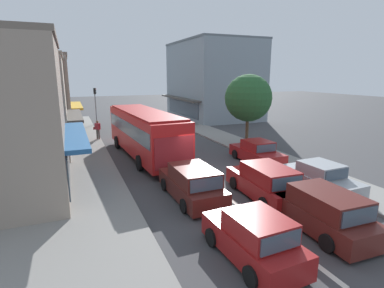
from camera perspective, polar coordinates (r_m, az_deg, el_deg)
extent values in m
plane|color=#3F3F42|center=(17.21, 1.39, -6.08)|extent=(140.00, 140.00, 0.00)
cube|color=silver|center=(20.77, -3.04, -2.72)|extent=(0.20, 28.00, 0.01)
cube|color=gray|center=(21.61, -22.19, -2.88)|extent=(5.20, 44.00, 0.14)
cube|color=gray|center=(25.10, 8.89, 0.04)|extent=(2.80, 44.00, 0.12)
cube|color=#23568E|center=(16.03, -21.45, 1.57)|extent=(1.10, 7.38, 0.20)
cube|color=#425160|center=(16.32, -22.55, -3.03)|extent=(0.06, 6.42, 1.80)
cube|color=beige|center=(24.09, -31.07, 5.86)|extent=(6.90, 7.44, 6.80)
cube|color=#4C4742|center=(23.89, -21.61, 5.07)|extent=(1.10, 6.85, 0.20)
cube|color=#425160|center=(24.09, -22.35, 1.92)|extent=(0.06, 5.95, 1.80)
cube|color=gray|center=(24.02, -32.08, 14.19)|extent=(7.06, 7.44, 0.24)
cube|color=gray|center=(31.77, -29.13, 7.77)|extent=(7.57, 7.83, 7.24)
cube|color=gold|center=(31.64, -21.29, 6.83)|extent=(1.10, 7.20, 0.20)
cube|color=#425160|center=(31.78, -21.85, 4.44)|extent=(0.06, 6.26, 1.80)
cube|color=#6E6358|center=(31.75, -29.90, 14.48)|extent=(7.73, 7.83, 0.24)
cube|color=#84939E|center=(40.98, 3.93, 11.89)|extent=(8.61, 13.26, 9.67)
cube|color=#4C4742|center=(39.22, -2.44, 8.74)|extent=(1.10, 12.20, 0.20)
cube|color=#425160|center=(39.48, -1.84, 6.87)|extent=(0.06, 10.61, 1.80)
cube|color=slate|center=(41.18, 4.04, 18.80)|extent=(8.77, 13.26, 0.24)
cube|color=red|center=(21.05, -9.03, 2.26)|extent=(3.14, 10.93, 2.70)
cube|color=#425160|center=(20.98, -9.07, 3.35)|extent=(3.15, 10.50, 0.90)
cube|color=maroon|center=(16.09, -3.38, -1.67)|extent=(2.25, 0.19, 1.76)
cube|color=maroon|center=(20.84, -9.17, 6.07)|extent=(2.96, 10.06, 0.12)
cylinder|color=black|center=(24.20, -14.07, 0.34)|extent=(0.32, 0.97, 0.96)
cylinder|color=black|center=(24.80, -8.41, 0.90)|extent=(0.32, 0.97, 0.96)
cylinder|color=black|center=(18.24, -9.94, -3.59)|extent=(0.32, 0.97, 0.96)
cylinder|color=black|center=(19.02, -2.68, -2.70)|extent=(0.32, 0.97, 0.96)
cube|color=#561E19|center=(12.44, 23.02, -12.36)|extent=(1.91, 4.55, 0.76)
cube|color=#561E19|center=(11.93, 24.48, -9.82)|extent=(1.72, 2.65, 0.68)
cube|color=#425160|center=(12.82, 20.33, -7.88)|extent=(1.51, 0.11, 0.58)
cube|color=#425160|center=(11.13, 29.32, -12.00)|extent=(1.48, 0.11, 0.54)
cylinder|color=black|center=(12.92, 15.86, -11.84)|extent=(0.20, 0.63, 0.62)
cylinder|color=black|center=(13.97, 21.80, -10.36)|extent=(0.20, 0.63, 0.62)
cylinder|color=black|center=(11.13, 24.39, -16.83)|extent=(0.20, 0.63, 0.62)
cylinder|color=black|center=(12.33, 30.42, -14.48)|extent=(0.20, 0.63, 0.62)
cube|color=maroon|center=(10.03, 11.32, -17.93)|extent=(1.82, 3.78, 0.76)
cube|color=maroon|center=(9.48, 12.62, -15.08)|extent=(1.61, 1.97, 0.64)
cube|color=#425160|center=(10.17, 9.22, -12.88)|extent=(1.40, 0.13, 0.54)
cube|color=#425160|center=(8.84, 16.63, -17.54)|extent=(1.37, 0.13, 0.51)
cylinder|color=black|center=(10.54, 3.76, -17.34)|extent=(0.21, 0.63, 0.62)
cylinder|color=black|center=(11.33, 11.31, -15.27)|extent=(0.21, 0.63, 0.62)
cylinder|color=black|center=(8.99, 11.21, -23.57)|extent=(0.21, 0.63, 0.62)
cylinder|color=black|center=(9.91, 19.41, -20.31)|extent=(0.21, 0.63, 0.62)
cube|color=#561E19|center=(14.09, -0.17, -8.25)|extent=(1.80, 4.52, 0.76)
cube|color=#561E19|center=(13.54, 0.40, -5.91)|extent=(1.66, 2.62, 0.68)
cube|color=#425160|center=(14.71, -1.63, -4.37)|extent=(1.51, 0.07, 0.58)
cube|color=#425160|center=(12.41, 2.83, -7.72)|extent=(1.48, 0.07, 0.54)
cylinder|color=black|center=(15.08, -5.29, -7.71)|extent=(0.19, 0.62, 0.62)
cylinder|color=black|center=(15.65, 0.91, -6.85)|extent=(0.19, 0.62, 0.62)
cylinder|color=black|center=(12.72, -1.51, -11.72)|extent=(0.19, 0.62, 0.62)
cylinder|color=black|center=(13.40, 5.63, -10.45)|extent=(0.19, 0.62, 0.62)
cube|color=maroon|center=(14.65, 13.56, -7.79)|extent=(1.96, 4.58, 0.76)
cube|color=maroon|center=(14.14, 14.49, -5.52)|extent=(1.76, 2.67, 0.68)
cube|color=#425160|center=(15.19, 11.72, -4.07)|extent=(1.51, 0.13, 0.58)
cube|color=#425160|center=(13.13, 17.72, -7.17)|extent=(1.48, 0.13, 0.54)
cylinder|color=black|center=(15.38, 7.99, -7.36)|extent=(0.21, 0.63, 0.62)
cylinder|color=black|center=(16.23, 13.54, -6.49)|extent=(0.21, 0.63, 0.62)
cylinder|color=black|center=(13.23, 13.49, -11.08)|extent=(0.21, 0.63, 0.62)
cylinder|color=black|center=(14.22, 19.54, -9.76)|extent=(0.21, 0.63, 0.62)
cube|color=#9EA3A8|center=(16.14, 22.92, -6.56)|extent=(1.82, 4.24, 0.72)
cube|color=#9EA3A8|center=(15.88, 23.39, -4.41)|extent=(1.60, 1.84, 0.60)
cube|color=#425160|center=(16.49, 21.07, -3.59)|extent=(1.44, 0.10, 0.51)
cube|color=#425160|center=(15.31, 25.89, -5.29)|extent=(1.41, 0.09, 0.48)
cylinder|color=black|center=(16.47, 17.60, -6.46)|extent=(0.20, 0.62, 0.62)
cylinder|color=black|center=(17.62, 21.85, -5.53)|extent=(0.20, 0.62, 0.62)
cylinder|color=black|center=(14.82, 24.06, -9.22)|extent=(0.20, 0.62, 0.62)
cylinder|color=black|center=(16.08, 28.25, -7.93)|extent=(0.20, 0.62, 0.62)
cube|color=maroon|center=(20.17, 12.16, -1.99)|extent=(1.73, 4.20, 0.72)
cube|color=maroon|center=(19.93, 12.42, -0.22)|extent=(1.56, 1.80, 0.60)
cube|color=#425160|center=(20.67, 10.97, 0.32)|extent=(1.44, 0.06, 0.51)
cube|color=#425160|center=(19.21, 13.97, -0.81)|extent=(1.40, 0.06, 0.48)
cylinder|color=black|center=(20.79, 8.22, -1.94)|extent=(0.18, 0.62, 0.62)
cylinder|color=black|center=(21.70, 12.14, -1.47)|extent=(0.18, 0.62, 0.62)
cylinder|color=black|center=(18.76, 12.13, -3.76)|extent=(0.18, 0.62, 0.62)
cylinder|color=black|center=(19.75, 16.26, -3.14)|extent=(0.18, 0.62, 0.62)
cylinder|color=gray|center=(36.13, -17.88, 6.80)|extent=(0.12, 0.12, 4.20)
cube|color=black|center=(36.00, -18.07, 9.57)|extent=(0.24, 0.24, 0.68)
sphere|color=red|center=(36.00, -17.87, 9.95)|extent=(0.13, 0.13, 0.13)
sphere|color=black|center=(36.01, -17.85, 9.60)|extent=(0.13, 0.13, 0.13)
sphere|color=black|center=(36.02, -17.82, 9.25)|extent=(0.13, 0.13, 0.13)
cylinder|color=brown|center=(23.67, 10.42, 2.36)|extent=(0.24, 0.24, 2.67)
cylinder|color=brown|center=(23.68, 10.17, 7.10)|extent=(0.10, 0.75, 1.24)
cylinder|color=brown|center=(23.60, 11.23, 6.35)|extent=(0.70, 0.10, 0.70)
cylinder|color=brown|center=(23.11, 11.08, 6.81)|extent=(0.10, 0.78, 1.15)
cylinder|color=brown|center=(23.23, 9.86, 6.57)|extent=(0.77, 0.10, 0.91)
sphere|color=#26562B|center=(23.34, 10.68, 8.61)|extent=(3.57, 3.57, 3.57)
cylinder|color=#4C4742|center=(27.45, -17.29, 1.79)|extent=(0.14, 0.14, 0.84)
cylinder|color=#4C4742|center=(27.55, -17.61, 1.80)|extent=(0.14, 0.14, 0.84)
cube|color=#A82D38|center=(27.38, -17.55, 3.23)|extent=(0.42, 0.39, 0.56)
sphere|color=brown|center=(27.32, -17.61, 4.06)|extent=(0.22, 0.22, 0.22)
cylinder|color=#A82D38|center=(27.25, -17.12, 3.22)|extent=(0.09, 0.09, 0.54)
cylinder|color=#A82D38|center=(27.51, -17.97, 3.25)|extent=(0.09, 0.09, 0.54)
cube|color=maroon|center=(27.56, -18.09, 2.87)|extent=(0.22, 0.25, 0.22)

